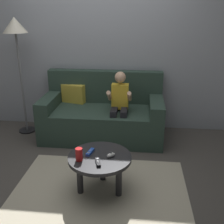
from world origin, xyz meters
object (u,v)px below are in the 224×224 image
(coffee_table, at_px, (100,161))
(nunchuk_white, at_px, (111,155))
(game_remote_black_far_corner, at_px, (98,162))
(floor_lamp, at_px, (16,34))
(game_remote_blue_near_edge, at_px, (90,152))
(person_seated_on_couch, at_px, (120,104))
(soda_can, at_px, (79,154))
(couch, at_px, (102,115))

(coffee_table, xyz_separation_m, nunchuk_white, (0.11, -0.01, 0.08))
(game_remote_black_far_corner, distance_m, floor_lamp, 2.17)
(game_remote_blue_near_edge, bearing_deg, person_seated_on_couch, 79.05)
(game_remote_black_far_corner, bearing_deg, person_seated_on_couch, 85.44)
(game_remote_black_far_corner, height_order, floor_lamp, floor_lamp)
(coffee_table, height_order, game_remote_black_far_corner, game_remote_black_far_corner)
(coffee_table, bearing_deg, game_remote_black_far_corner, -88.32)
(game_remote_blue_near_edge, height_order, game_remote_black_far_corner, same)
(floor_lamp, bearing_deg, nunchuk_white, -42.87)
(person_seated_on_couch, distance_m, nunchuk_white, 1.10)
(game_remote_blue_near_edge, xyz_separation_m, soda_can, (-0.08, -0.14, 0.05))
(soda_can, bearing_deg, coffee_table, 29.69)
(couch, distance_m, soda_can, 1.38)
(couch, height_order, nunchuk_white, couch)
(couch, relative_size, soda_can, 13.46)
(person_seated_on_couch, bearing_deg, soda_can, -103.21)
(game_remote_black_far_corner, xyz_separation_m, soda_can, (-0.18, 0.04, 0.05))
(soda_can, relative_size, floor_lamp, 0.08)
(person_seated_on_couch, bearing_deg, nunchuk_white, -89.66)
(person_seated_on_couch, height_order, nunchuk_white, person_seated_on_couch)
(couch, relative_size, floor_lamp, 1.02)
(person_seated_on_couch, height_order, soda_can, person_seated_on_couch)
(person_seated_on_couch, relative_size, soda_can, 7.82)
(couch, bearing_deg, coffee_table, -83.20)
(person_seated_on_couch, bearing_deg, game_remote_black_far_corner, -94.56)
(soda_can, bearing_deg, game_remote_black_far_corner, -11.54)
(floor_lamp, bearing_deg, soda_can, -51.29)
(floor_lamp, bearing_deg, couch, -1.17)
(nunchuk_white, distance_m, soda_can, 0.30)
(game_remote_blue_near_edge, distance_m, nunchuk_white, 0.21)
(couch, height_order, game_remote_blue_near_edge, couch)
(floor_lamp, bearing_deg, coffee_table, -44.98)
(coffee_table, distance_m, soda_can, 0.24)
(nunchuk_white, height_order, soda_can, soda_can)
(coffee_table, distance_m, floor_lamp, 2.12)
(person_seated_on_couch, distance_m, game_remote_blue_near_edge, 1.08)
(couch, height_order, person_seated_on_couch, person_seated_on_couch)
(coffee_table, xyz_separation_m, floor_lamp, (-1.29, 1.29, 1.06))
(person_seated_on_couch, height_order, coffee_table, person_seated_on_couch)
(person_seated_on_couch, xyz_separation_m, floor_lamp, (-1.39, 0.21, 0.84))
(soda_can, xyz_separation_m, floor_lamp, (-1.12, 1.39, 0.94))
(couch, relative_size, coffee_table, 2.69)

